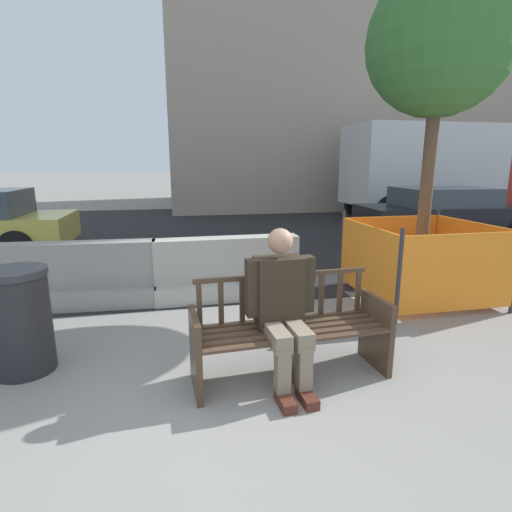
{
  "coord_description": "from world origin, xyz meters",
  "views": [
    {
      "loc": [
        -0.25,
        -2.25,
        1.82
      ],
      "look_at": [
        0.69,
        2.3,
        0.75
      ],
      "focal_mm": 28.0,
      "sensor_mm": 36.0,
      "label": 1
    }
  ],
  "objects_px": {
    "car_sedan_mid": "(446,213)",
    "delivery_truck": "(442,168)",
    "seated_person": "(282,305)",
    "jersey_barrier_left": "(79,279)",
    "street_bench": "(290,334)",
    "street_tree": "(440,43)",
    "trash_bin": "(20,321)",
    "construction_fence": "(420,258)",
    "jersey_barrier_centre": "(227,272)"
  },
  "relations": [
    {
      "from": "car_sedan_mid",
      "to": "delivery_truck",
      "type": "bearing_deg",
      "value": 56.35
    },
    {
      "from": "car_sedan_mid",
      "to": "delivery_truck",
      "type": "relative_size",
      "value": 0.64
    },
    {
      "from": "seated_person",
      "to": "jersey_barrier_left",
      "type": "distance_m",
      "value": 3.21
    },
    {
      "from": "street_bench",
      "to": "street_tree",
      "type": "bearing_deg",
      "value": 35.82
    },
    {
      "from": "street_bench",
      "to": "seated_person",
      "type": "relative_size",
      "value": 1.31
    },
    {
      "from": "street_bench",
      "to": "street_tree",
      "type": "height_order",
      "value": "street_tree"
    },
    {
      "from": "car_sedan_mid",
      "to": "trash_bin",
      "type": "relative_size",
      "value": 4.58
    },
    {
      "from": "street_bench",
      "to": "construction_fence",
      "type": "xyz_separation_m",
      "value": [
        2.35,
        1.7,
        0.17
      ]
    },
    {
      "from": "construction_fence",
      "to": "trash_bin",
      "type": "bearing_deg",
      "value": -166.39
    },
    {
      "from": "car_sedan_mid",
      "to": "trash_bin",
      "type": "height_order",
      "value": "car_sedan_mid"
    },
    {
      "from": "jersey_barrier_centre",
      "to": "delivery_truck",
      "type": "height_order",
      "value": "delivery_truck"
    },
    {
      "from": "construction_fence",
      "to": "delivery_truck",
      "type": "height_order",
      "value": "delivery_truck"
    },
    {
      "from": "seated_person",
      "to": "jersey_barrier_centre",
      "type": "bearing_deg",
      "value": 93.58
    },
    {
      "from": "jersey_barrier_left",
      "to": "delivery_truck",
      "type": "relative_size",
      "value": 0.3
    },
    {
      "from": "jersey_barrier_left",
      "to": "street_tree",
      "type": "relative_size",
      "value": 0.48
    },
    {
      "from": "jersey_barrier_centre",
      "to": "street_tree",
      "type": "height_order",
      "value": "street_tree"
    },
    {
      "from": "jersey_barrier_centre",
      "to": "construction_fence",
      "type": "relative_size",
      "value": 1.23
    },
    {
      "from": "jersey_barrier_centre",
      "to": "construction_fence",
      "type": "distance_m",
      "value": 2.67
    },
    {
      "from": "construction_fence",
      "to": "street_bench",
      "type": "bearing_deg",
      "value": -144.18
    },
    {
      "from": "street_bench",
      "to": "construction_fence",
      "type": "height_order",
      "value": "construction_fence"
    },
    {
      "from": "jersey_barrier_centre",
      "to": "street_tree",
      "type": "xyz_separation_m",
      "value": [
        2.59,
        -0.59,
        2.93
      ]
    },
    {
      "from": "street_tree",
      "to": "construction_fence",
      "type": "bearing_deg",
      "value": 116.57
    },
    {
      "from": "seated_person",
      "to": "car_sedan_mid",
      "type": "relative_size",
      "value": 0.3
    },
    {
      "from": "street_bench",
      "to": "car_sedan_mid",
      "type": "distance_m",
      "value": 7.96
    },
    {
      "from": "street_bench",
      "to": "construction_fence",
      "type": "distance_m",
      "value": 2.91
    },
    {
      "from": "jersey_barrier_centre",
      "to": "street_tree",
      "type": "relative_size",
      "value": 0.48
    },
    {
      "from": "jersey_barrier_centre",
      "to": "construction_fence",
      "type": "bearing_deg",
      "value": -12.84
    },
    {
      "from": "street_bench",
      "to": "jersey_barrier_centre",
      "type": "bearing_deg",
      "value": 95.97
    },
    {
      "from": "jersey_barrier_left",
      "to": "street_tree",
      "type": "bearing_deg",
      "value": -7.99
    },
    {
      "from": "seated_person",
      "to": "construction_fence",
      "type": "distance_m",
      "value": 3.02
    },
    {
      "from": "jersey_barrier_centre",
      "to": "car_sedan_mid",
      "type": "distance_m",
      "value": 6.76
    },
    {
      "from": "street_bench",
      "to": "street_tree",
      "type": "relative_size",
      "value": 0.41
    },
    {
      "from": "trash_bin",
      "to": "jersey_barrier_centre",
      "type": "bearing_deg",
      "value": 39.72
    },
    {
      "from": "seated_person",
      "to": "construction_fence",
      "type": "height_order",
      "value": "seated_person"
    },
    {
      "from": "jersey_barrier_left",
      "to": "construction_fence",
      "type": "bearing_deg",
      "value": -7.99
    },
    {
      "from": "seated_person",
      "to": "delivery_truck",
      "type": "relative_size",
      "value": 0.19
    },
    {
      "from": "seated_person",
      "to": "jersey_barrier_left",
      "type": "height_order",
      "value": "seated_person"
    },
    {
      "from": "construction_fence",
      "to": "delivery_truck",
      "type": "bearing_deg",
      "value": 52.76
    },
    {
      "from": "street_tree",
      "to": "jersey_barrier_left",
      "type": "bearing_deg",
      "value": 172.01
    },
    {
      "from": "jersey_barrier_left",
      "to": "street_tree",
      "type": "height_order",
      "value": "street_tree"
    },
    {
      "from": "jersey_barrier_centre",
      "to": "jersey_barrier_left",
      "type": "distance_m",
      "value": 1.96
    },
    {
      "from": "construction_fence",
      "to": "car_sedan_mid",
      "type": "relative_size",
      "value": 0.38
    },
    {
      "from": "street_tree",
      "to": "trash_bin",
      "type": "xyz_separation_m",
      "value": [
        -4.66,
        -1.13,
        -2.79
      ]
    },
    {
      "from": "car_sedan_mid",
      "to": "street_bench",
      "type": "bearing_deg",
      "value": -135.18
    },
    {
      "from": "seated_person",
      "to": "trash_bin",
      "type": "distance_m",
      "value": 2.32
    },
    {
      "from": "seated_person",
      "to": "trash_bin",
      "type": "relative_size",
      "value": 1.39
    },
    {
      "from": "street_tree",
      "to": "car_sedan_mid",
      "type": "distance_m",
      "value": 5.74
    },
    {
      "from": "car_sedan_mid",
      "to": "jersey_barrier_left",
      "type": "bearing_deg",
      "value": -157.36
    },
    {
      "from": "delivery_truck",
      "to": "trash_bin",
      "type": "height_order",
      "value": "delivery_truck"
    },
    {
      "from": "jersey_barrier_centre",
      "to": "jersey_barrier_left",
      "type": "bearing_deg",
      "value": 178.6
    }
  ]
}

